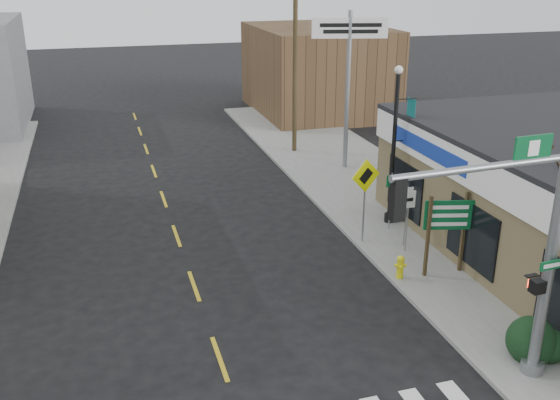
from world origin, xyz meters
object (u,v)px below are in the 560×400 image
object	(u,v)px
guide_sign	(448,223)
bare_tree	(553,159)
traffic_signal_pole	(527,241)
utility_pole_far	(295,62)
fire_hydrant	(400,266)
lamp_post	(396,135)
dance_center_sign	(349,52)

from	to	relation	value
guide_sign	bare_tree	bearing A→B (deg)	-25.67
traffic_signal_pole	bare_tree	distance (m)	4.84
utility_pole_far	fire_hydrant	bearing A→B (deg)	-99.66
guide_sign	bare_tree	xyz separation A→B (m)	(2.05, -1.76, 2.43)
guide_sign	utility_pole_far	distance (m)	14.99
lamp_post	utility_pole_far	world-z (taller)	utility_pole_far
guide_sign	bare_tree	distance (m)	3.63
traffic_signal_pole	dance_center_sign	world-z (taller)	dance_center_sign
lamp_post	dance_center_sign	size ratio (longest dim) A/B	0.81
fire_hydrant	bare_tree	xyz separation A→B (m)	(3.51, -1.88, 3.76)
lamp_post	fire_hydrant	bearing A→B (deg)	-88.45
dance_center_sign	utility_pole_far	world-z (taller)	utility_pole_far
bare_tree	traffic_signal_pole	bearing A→B (deg)	-134.31
traffic_signal_pole	lamp_post	world-z (taller)	traffic_signal_pole
guide_sign	dance_center_sign	bearing A→B (deg)	98.71
traffic_signal_pole	dance_center_sign	xyz separation A→B (m)	(2.55, 16.52, 1.90)
dance_center_sign	bare_tree	world-z (taller)	dance_center_sign
dance_center_sign	fire_hydrant	bearing A→B (deg)	-89.76
guide_sign	dance_center_sign	world-z (taller)	dance_center_sign
traffic_signal_pole	guide_sign	distance (m)	5.67
lamp_post	bare_tree	xyz separation A→B (m)	(1.75, -6.15, 0.73)
traffic_signal_pole	guide_sign	xyz separation A→B (m)	(1.31, 5.20, -1.84)
guide_sign	bare_tree	world-z (taller)	bare_tree
fire_hydrant	lamp_post	distance (m)	5.52
fire_hydrant	dance_center_sign	xyz separation A→B (m)	(2.70, 11.21, 5.08)
fire_hydrant	guide_sign	bearing A→B (deg)	-4.72
lamp_post	dance_center_sign	world-z (taller)	dance_center_sign
lamp_post	utility_pole_far	size ratio (longest dim) A/B	0.66
bare_tree	utility_pole_far	distance (m)	16.64
guide_sign	utility_pole_far	bearing A→B (deg)	105.97
utility_pole_far	dance_center_sign	bearing A→B (deg)	-71.06
traffic_signal_pole	utility_pole_far	distance (m)	19.96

